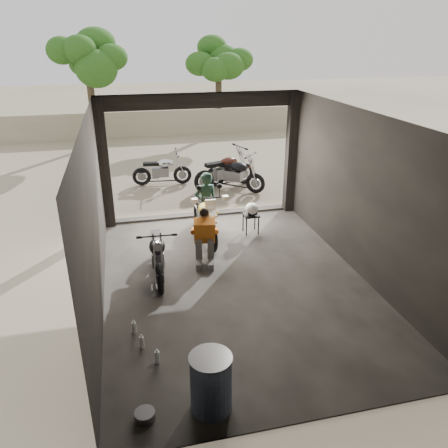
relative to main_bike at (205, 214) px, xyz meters
name	(u,v)px	position (x,y,z in m)	size (l,w,h in m)	color
ground	(235,282)	(0.20, -2.10, -0.63)	(80.00, 80.00, 0.00)	#7A6D56
garage	(229,211)	(0.20, -1.55, 0.65)	(7.00, 7.13, 3.20)	#2D2B28
boundary_wall	(162,123)	(0.20, 11.90, -0.03)	(18.00, 0.30, 1.20)	gray
tree_left	(86,48)	(-2.80, 10.40, 3.36)	(2.20, 2.20, 5.60)	#382B1E
tree_right	(218,56)	(3.00, 11.90, 2.93)	(2.20, 2.20, 5.00)	#382B1E
main_bike	(205,214)	(0.00, 0.00, 0.00)	(0.77, 1.88, 1.25)	white
left_bike	(157,251)	(-1.24, -1.50, -0.07)	(0.68, 1.65, 1.12)	black
outside_bike_a	(162,168)	(-0.56, 4.34, -0.07)	(0.68, 1.64, 1.11)	black
outside_bike_b	(225,168)	(1.33, 3.59, 0.01)	(0.78, 1.88, 1.27)	#461B10
outside_bike_c	(235,171)	(1.59, 3.30, -0.03)	(0.72, 1.75, 1.19)	black
rider	(206,203)	(0.10, 0.34, 0.14)	(0.56, 0.37, 1.53)	black
mechanic	(205,239)	(-0.23, -1.21, -0.05)	(0.58, 0.79, 1.14)	orange
stool	(251,217)	(1.14, 0.04, -0.20)	(0.36, 0.36, 0.50)	black
helmet	(252,209)	(1.15, 0.01, 0.02)	(0.31, 0.33, 0.30)	white
oil_drum	(211,384)	(-0.90, -5.10, -0.21)	(0.53, 0.53, 0.82)	slate
sign_post	(317,166)	(3.05, 0.66, 0.77)	(0.70, 0.08, 2.10)	black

